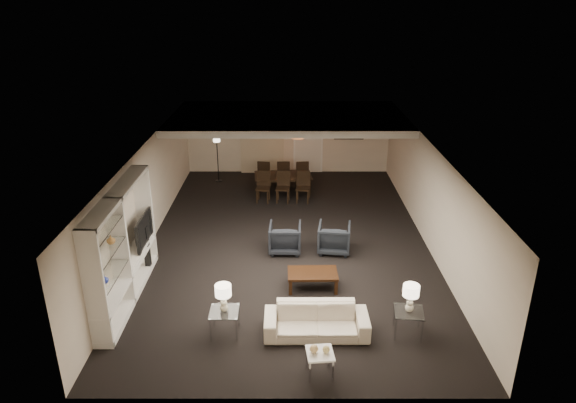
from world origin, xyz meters
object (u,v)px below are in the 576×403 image
(side_table_left, at_px, (225,322))
(floor_lamp, at_px, (218,159))
(television, at_px, (139,230))
(chair_nr, at_px, (303,188))
(sofa, at_px, (316,321))
(chair_fr, at_px, (302,173))
(side_table_right, at_px, (408,322))
(table_lamp_left, at_px, (224,298))
(vase_blue, at_px, (104,279))
(chair_nm, at_px, (283,188))
(table_lamp_right, at_px, (410,298))
(chair_fm, at_px, (283,173))
(floor_speaker, at_px, (147,249))
(vase_amber, at_px, (111,240))
(chair_fl, at_px, (265,173))
(chair_nl, at_px, (263,188))
(dining_table, at_px, (283,185))
(armchair_right, at_px, (334,238))
(armchair_left, at_px, (285,238))
(pendant_light, at_px, (298,133))
(marble_table, at_px, (320,363))
(coffee_table, at_px, (312,280))

(side_table_left, relative_size, floor_lamp, 0.34)
(television, height_order, chair_nr, television)
(sofa, height_order, chair_fr, chair_fr)
(side_table_right, distance_m, television, 6.00)
(table_lamp_left, bearing_deg, television, 133.38)
(floor_lamp, bearing_deg, vase_blue, -96.64)
(television, relative_size, chair_nm, 1.24)
(table_lamp_right, bearing_deg, sofa, 180.00)
(table_lamp_right, bearing_deg, chair_fm, 106.99)
(floor_speaker, relative_size, floor_lamp, 0.69)
(vase_amber, xyz_separation_m, chair_fl, (2.55, 7.18, -1.19))
(table_lamp_right, height_order, chair_fl, table_lamp_right)
(vase_blue, height_order, vase_amber, vase_amber)
(side_table_left, relative_size, vase_blue, 3.24)
(vase_blue, relative_size, chair_fl, 0.18)
(table_lamp_left, relative_size, chair_fm, 0.60)
(chair_nl, bearing_deg, table_lamp_left, -87.00)
(floor_speaker, bearing_deg, table_lamp_right, -18.05)
(dining_table, xyz_separation_m, chair_nl, (-0.60, -0.65, 0.15))
(floor_speaker, xyz_separation_m, chair_fm, (3.04, 5.43, -0.09))
(chair_nl, bearing_deg, vase_amber, -106.83)
(table_lamp_right, distance_m, vase_amber, 5.64)
(armchair_right, bearing_deg, chair_fr, -74.03)
(chair_fl, bearing_deg, armchair_left, 105.87)
(armchair_right, height_order, table_lamp_left, table_lamp_left)
(television, distance_m, chair_nl, 5.00)
(armchair_left, xyz_separation_m, armchair_right, (1.20, 0.00, 0.00))
(pendant_light, bearing_deg, chair_fr, 72.82)
(marble_table, distance_m, chair_nr, 7.61)
(armchair_left, bearing_deg, armchair_right, -178.36)
(armchair_right, relative_size, floor_lamp, 0.50)
(chair_fl, bearing_deg, dining_table, 139.94)
(table_lamp_left, height_order, chair_fl, table_lamp_left)
(coffee_table, height_order, television, television)
(vase_amber, bearing_deg, marble_table, -24.20)
(pendant_light, distance_m, chair_nl, 1.98)
(table_lamp_left, relative_size, chair_fl, 0.60)
(vase_blue, xyz_separation_m, chair_nm, (3.15, 6.46, -0.68))
(pendant_light, relative_size, table_lamp_right, 0.95)
(chair_fl, bearing_deg, pendant_light, 163.30)
(dining_table, bearing_deg, vase_amber, -120.78)
(chair_nr, xyz_separation_m, chair_fr, (-0.00, 1.30, 0.00))
(side_table_left, height_order, dining_table, dining_table)
(armchair_right, distance_m, chair_fm, 4.68)
(chair_fr, bearing_deg, side_table_left, 73.08)
(vase_amber, xyz_separation_m, chair_nm, (3.15, 5.88, -1.19))
(floor_lamp, bearing_deg, table_lamp_left, -82.01)
(chair_fl, xyz_separation_m, chair_fm, (0.60, 0.00, 0.00))
(table_lamp_right, bearing_deg, vase_blue, 179.52)
(vase_blue, bearing_deg, side_table_left, -1.24)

